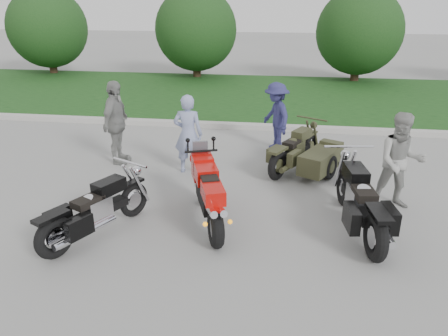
# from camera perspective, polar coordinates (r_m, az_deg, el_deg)

# --- Properties ---
(ground) EXTENTS (80.00, 80.00, 0.00)m
(ground) POSITION_cam_1_polar(r_m,az_deg,el_deg) (7.34, -1.39, -8.32)
(ground) COLOR gray
(ground) RESTS_ON ground
(curb) EXTENTS (60.00, 0.30, 0.15)m
(curb) POSITION_cam_1_polar(r_m,az_deg,el_deg) (12.82, 3.02, 5.46)
(curb) COLOR #B1AFA7
(curb) RESTS_ON ground
(grass_strip) EXTENTS (60.00, 8.00, 0.14)m
(grass_strip) POSITION_cam_1_polar(r_m,az_deg,el_deg) (16.84, 4.35, 9.39)
(grass_strip) COLOR #2B5D20
(grass_strip) RESTS_ON ground
(tree_far_left) EXTENTS (3.60, 3.60, 4.00)m
(tree_far_left) POSITION_cam_1_polar(r_m,az_deg,el_deg) (22.70, -22.04, 16.60)
(tree_far_left) COLOR #3F2B1C
(tree_far_left) RESTS_ON ground
(tree_mid_left) EXTENTS (3.60, 3.60, 4.00)m
(tree_mid_left) POSITION_cam_1_polar(r_m,az_deg,el_deg) (20.23, -3.67, 17.59)
(tree_mid_left) COLOR #3F2B1C
(tree_mid_left) RESTS_ON ground
(tree_mid_right) EXTENTS (3.60, 3.60, 4.00)m
(tree_mid_right) POSITION_cam_1_polar(r_m,az_deg,el_deg) (20.03, 17.27, 16.67)
(tree_mid_right) COLOR #3F2B1C
(tree_mid_right) RESTS_ON ground
(sportbike_red) EXTENTS (0.90, 2.10, 1.03)m
(sportbike_red) POSITION_cam_1_polar(r_m,az_deg,el_deg) (7.29, -2.08, -3.21)
(sportbike_red) COLOR black
(sportbike_red) RESTS_ON ground
(cruiser_left) EXTENTS (1.14, 2.07, 0.87)m
(cruiser_left) POSITION_cam_1_polar(r_m,az_deg,el_deg) (7.29, -16.79, -5.61)
(cruiser_left) COLOR black
(cruiser_left) RESTS_ON ground
(cruiser_right) EXTENTS (0.63, 2.55, 0.98)m
(cruiser_right) POSITION_cam_1_polar(r_m,az_deg,el_deg) (7.44, 17.48, -4.60)
(cruiser_right) COLOR black
(cruiser_right) RESTS_ON ground
(cruiser_sidecar) EXTENTS (1.65, 2.05, 0.85)m
(cruiser_sidecar) POSITION_cam_1_polar(r_m,az_deg,el_deg) (9.64, 11.05, 1.46)
(cruiser_sidecar) COLOR black
(cruiser_sidecar) RESTS_ON ground
(person_stripe) EXTENTS (0.64, 0.42, 1.74)m
(person_stripe) POSITION_cam_1_polar(r_m,az_deg,el_deg) (9.44, -4.71, 4.41)
(person_stripe) COLOR #8C97BF
(person_stripe) RESTS_ON ground
(person_grey) EXTENTS (0.87, 0.68, 1.78)m
(person_grey) POSITION_cam_1_polar(r_m,az_deg,el_deg) (8.42, 22.04, 0.79)
(person_grey) COLOR #9B9B95
(person_grey) RESTS_ON ground
(person_denim) EXTENTS (1.07, 1.26, 1.69)m
(person_denim) POSITION_cam_1_polar(r_m,az_deg,el_deg) (10.98, 6.80, 6.70)
(person_denim) COLOR navy
(person_denim) RESTS_ON ground
(person_back) EXTENTS (0.52, 1.14, 1.92)m
(person_back) POSITION_cam_1_polar(r_m,az_deg,el_deg) (10.23, -13.92, 5.72)
(person_back) COLOR gray
(person_back) RESTS_ON ground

